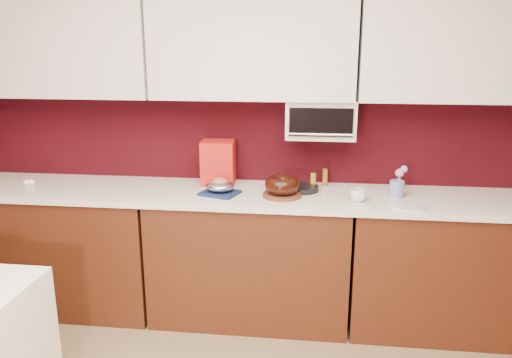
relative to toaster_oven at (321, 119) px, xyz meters
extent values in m
cube|color=#35070C|center=(-0.45, 0.15, -0.12)|extent=(4.00, 0.02, 2.50)
cube|color=#49200E|center=(-1.78, -0.17, -0.95)|extent=(1.31, 0.58, 0.86)
cube|color=#49200E|center=(-0.45, -0.17, -0.95)|extent=(1.31, 0.58, 0.86)
cube|color=#49200E|center=(0.88, -0.17, -0.95)|extent=(1.31, 0.58, 0.86)
cube|color=white|center=(-0.45, -0.17, -0.49)|extent=(4.00, 0.62, 0.04)
cube|color=white|center=(-1.78, -0.02, 0.48)|extent=(1.31, 0.33, 0.70)
cube|color=white|center=(-0.45, -0.02, 0.48)|extent=(1.31, 0.33, 0.70)
cube|color=white|center=(0.88, -0.02, 0.48)|extent=(1.31, 0.33, 0.70)
cube|color=white|center=(0.00, 0.00, 0.00)|extent=(0.45, 0.30, 0.25)
cube|color=black|center=(0.00, -0.16, 0.00)|extent=(0.40, 0.02, 0.18)
cylinder|color=silver|center=(0.00, -0.18, -0.07)|extent=(0.42, 0.02, 0.02)
cylinder|color=brown|center=(-0.23, -0.24, -0.46)|extent=(0.29, 0.29, 0.02)
torus|color=black|center=(-0.23, -0.24, -0.39)|extent=(0.25, 0.25, 0.09)
cube|color=#15274F|center=(-0.64, -0.23, -0.47)|extent=(0.28, 0.26, 0.02)
ellipsoid|color=silver|center=(-0.64, -0.23, -0.42)|extent=(0.24, 0.22, 0.07)
ellipsoid|color=#BE6357|center=(-0.64, -0.23, -0.40)|extent=(0.11, 0.10, 0.07)
cube|color=#A90B1C|center=(-0.70, 0.03, -0.32)|extent=(0.24, 0.22, 0.31)
cylinder|color=black|center=(-0.10, -0.09, -0.46)|extent=(0.24, 0.24, 0.04)
imported|color=silver|center=(0.24, -0.28, -0.43)|extent=(0.12, 0.12, 0.10)
cylinder|color=navy|center=(0.49, -0.16, -0.42)|extent=(0.10, 0.10, 0.11)
imported|color=#ACB7C3|center=(0.51, -0.11, -0.41)|extent=(0.09, 0.09, 0.13)
sphere|color=pink|center=(0.51, -0.11, -0.33)|extent=(0.06, 0.06, 0.06)
sphere|color=#81A6CE|center=(0.54, -0.09, -0.30)|extent=(0.05, 0.05, 0.05)
cylinder|color=silver|center=(0.54, -0.35, -0.47)|extent=(0.24, 0.24, 0.01)
cylinder|color=olive|center=(-0.04, -0.03, -0.42)|extent=(0.04, 0.04, 0.11)
ellipsoid|color=white|center=(-2.02, -0.18, -0.45)|extent=(0.06, 0.05, 0.04)
ellipsoid|color=white|center=(-1.99, -0.17, -0.45)|extent=(0.07, 0.06, 0.04)
cylinder|color=brown|center=(0.04, 0.05, -0.41)|extent=(0.05, 0.05, 0.12)
camera|label=1|loc=(-0.03, -3.30, 0.47)|focal=35.00mm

